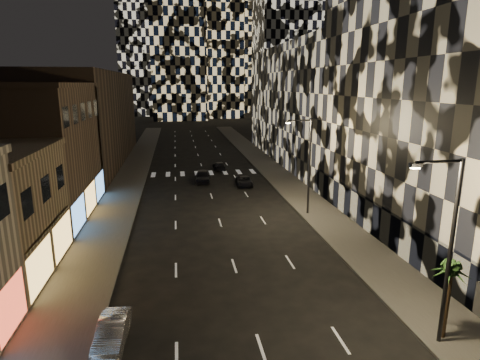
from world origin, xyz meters
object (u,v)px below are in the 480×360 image
object	(u,v)px
car_dark_midlane	(203,176)
car_dark_rightlane	(244,181)
streetlight_near	(447,241)
car_dark_oncoming	(219,166)
streetlight_far	(307,160)
car_silver_parked	(112,332)
palm_tree	(450,275)

from	to	relation	value
car_dark_midlane	car_dark_rightlane	size ratio (longest dim) A/B	1.11
streetlight_near	car_dark_oncoming	xyz separation A→B (m)	(-5.96, 41.82, -4.76)
car_dark_oncoming	streetlight_near	bearing A→B (deg)	97.77
streetlight_near	car_dark_midlane	xyz separation A→B (m)	(-8.85, 34.70, -4.58)
streetlight_far	car_silver_parked	distance (m)	23.79
streetlight_far	palm_tree	bearing A→B (deg)	-88.12
streetlight_far	car_silver_parked	size ratio (longest dim) A/B	2.40
car_dark_oncoming	palm_tree	world-z (taller)	palm_tree
car_silver_parked	car_dark_rightlane	distance (m)	31.62
car_dark_midlane	streetlight_far	bearing A→B (deg)	-54.00
car_dark_oncoming	palm_tree	size ratio (longest dim) A/B	1.01
streetlight_far	car_dark_oncoming	xyz separation A→B (m)	(-5.96, 21.82, -4.76)
streetlight_far	palm_tree	size ratio (longest dim) A/B	2.25
car_silver_parked	car_dark_oncoming	world-z (taller)	car_silver_parked
streetlight_far	car_dark_midlane	xyz separation A→B (m)	(-8.85, 14.70, -4.58)
car_silver_parked	palm_tree	world-z (taller)	palm_tree
car_silver_parked	car_dark_oncoming	bearing A→B (deg)	79.40
car_dark_rightlane	streetlight_near	bearing A→B (deg)	-79.71
car_dark_midlane	car_dark_rightlane	bearing A→B (deg)	-24.10
streetlight_far	streetlight_near	bearing A→B (deg)	-90.00
palm_tree	streetlight_far	bearing A→B (deg)	91.88
streetlight_near	streetlight_far	size ratio (longest dim) A/B	1.00
streetlight_far	car_dark_oncoming	distance (m)	23.12
car_dark_oncoming	streetlight_far	bearing A→B (deg)	104.94
car_dark_rightlane	palm_tree	bearing A→B (deg)	-78.50
streetlight_near	car_dark_oncoming	distance (m)	42.51
streetlight_far	car_dark_oncoming	bearing A→B (deg)	105.27
car_dark_rightlane	palm_tree	size ratio (longest dim) A/B	1.01
streetlight_far	car_silver_parked	bearing A→B (deg)	-131.36
streetlight_far	car_dark_oncoming	size ratio (longest dim) A/B	2.22
streetlight_far	car_dark_midlane	size ratio (longest dim) A/B	2.00
car_silver_parked	streetlight_far	bearing A→B (deg)	51.55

